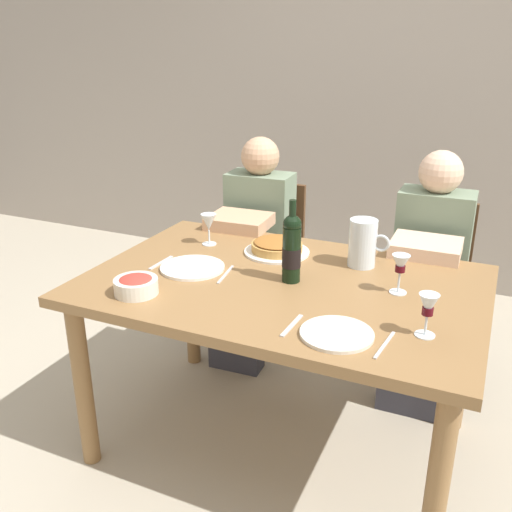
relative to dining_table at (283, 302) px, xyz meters
name	(u,v)px	position (x,y,z in m)	size (l,w,h in m)	color
ground_plane	(280,441)	(0.00, 0.00, -0.67)	(8.00, 8.00, 0.00)	#B2A893
back_wall	(400,76)	(0.00, 2.04, 0.73)	(8.00, 0.10, 2.80)	#A3998E
dining_table	(283,302)	(0.00, 0.00, 0.00)	(1.50, 1.00, 0.76)	olive
wine_bottle	(292,248)	(0.03, 0.01, 0.23)	(0.07, 0.07, 0.32)	black
water_pitcher	(363,246)	(0.23, 0.27, 0.18)	(0.17, 0.11, 0.20)	silver
baked_tart	(277,247)	(-0.14, 0.27, 0.12)	(0.28, 0.28, 0.06)	white
salad_bowl	(136,285)	(-0.44, -0.33, 0.13)	(0.16, 0.16, 0.07)	silver
wine_glass_left_diner	(428,307)	(0.56, -0.22, 0.19)	(0.06, 0.06, 0.14)	silver
wine_glass_right_diner	(400,266)	(0.42, 0.07, 0.20)	(0.07, 0.07, 0.15)	silver
wine_glass_centre	(209,223)	(-0.45, 0.24, 0.19)	(0.07, 0.07, 0.14)	silver
dinner_plate_left_setting	(192,268)	(-0.38, -0.04, 0.10)	(0.26, 0.26, 0.01)	white
dinner_plate_right_setting	(337,334)	(0.31, -0.33, 0.10)	(0.23, 0.23, 0.01)	silver
fork_left_setting	(161,263)	(-0.53, -0.04, 0.09)	(0.16, 0.01, 0.01)	silver
knife_left_setting	(226,274)	(-0.23, -0.04, 0.09)	(0.18, 0.01, 0.01)	silver
knife_right_setting	(385,345)	(0.46, -0.33, 0.09)	(0.18, 0.01, 0.01)	silver
spoon_right_setting	(292,325)	(0.16, -0.33, 0.09)	(0.16, 0.01, 0.01)	silver
chair_left	(268,251)	(-0.45, 0.92, -0.17)	(0.42, 0.42, 0.87)	brown
diner_left	(252,244)	(-0.44, 0.68, -0.05)	(0.35, 0.51, 1.16)	gray
chair_right	(431,276)	(0.45, 0.92, -0.17)	(0.41, 0.41, 0.87)	brown
diner_right	(427,271)	(0.45, 0.68, -0.05)	(0.34, 0.50, 1.16)	gray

